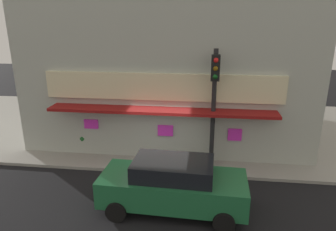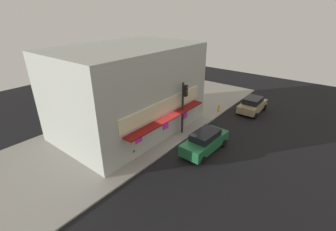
{
  "view_description": "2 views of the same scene",
  "coord_description": "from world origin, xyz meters",
  "px_view_note": "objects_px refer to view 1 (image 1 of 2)",
  "views": [
    {
      "loc": [
        1.78,
        -10.64,
        5.92
      ],
      "look_at": [
        0.22,
        1.95,
        1.84
      ],
      "focal_mm": 32.65,
      "sensor_mm": 36.0,
      "label": 1
    },
    {
      "loc": [
        -13.58,
        -9.8,
        10.45
      ],
      "look_at": [
        0.67,
        1.39,
        2.2
      ],
      "focal_mm": 25.19,
      "sensor_mm": 36.0,
      "label": 2
    }
  ],
  "objects_px": {
    "trash_can": "(130,139)",
    "potted_plant_by_window": "(85,137)",
    "potted_plant_by_doorway": "(224,137)",
    "parked_car_green": "(173,184)",
    "pedestrian": "(159,128)",
    "traffic_light": "(214,94)"
  },
  "relations": [
    {
      "from": "traffic_light",
      "to": "parked_car_green",
      "type": "distance_m",
      "value": 3.94
    },
    {
      "from": "potted_plant_by_window",
      "to": "parked_car_green",
      "type": "distance_m",
      "value": 5.85
    },
    {
      "from": "traffic_light",
      "to": "potted_plant_by_doorway",
      "type": "bearing_deg",
      "value": 72.23
    },
    {
      "from": "traffic_light",
      "to": "potted_plant_by_doorway",
      "type": "xyz_separation_m",
      "value": [
        0.58,
        1.81,
        -2.46
      ]
    },
    {
      "from": "potted_plant_by_doorway",
      "to": "potted_plant_by_window",
      "type": "xyz_separation_m",
      "value": [
        -6.24,
        -0.95,
        0.06
      ]
    },
    {
      "from": "pedestrian",
      "to": "potted_plant_by_window",
      "type": "xyz_separation_m",
      "value": [
        -3.29,
        -0.76,
        -0.3
      ]
    },
    {
      "from": "trash_can",
      "to": "potted_plant_by_doorway",
      "type": "xyz_separation_m",
      "value": [
        4.27,
        0.56,
        0.1
      ]
    },
    {
      "from": "potted_plant_by_doorway",
      "to": "parked_car_green",
      "type": "bearing_deg",
      "value": -110.93
    },
    {
      "from": "trash_can",
      "to": "traffic_light",
      "type": "bearing_deg",
      "value": -18.78
    },
    {
      "from": "trash_can",
      "to": "parked_car_green",
      "type": "height_order",
      "value": "parked_car_green"
    },
    {
      "from": "potted_plant_by_window",
      "to": "trash_can",
      "type": "bearing_deg",
      "value": 11.13
    },
    {
      "from": "traffic_light",
      "to": "potted_plant_by_doorway",
      "type": "height_order",
      "value": "traffic_light"
    },
    {
      "from": "traffic_light",
      "to": "potted_plant_by_window",
      "type": "height_order",
      "value": "traffic_light"
    },
    {
      "from": "potted_plant_by_doorway",
      "to": "potted_plant_by_window",
      "type": "height_order",
      "value": "potted_plant_by_window"
    },
    {
      "from": "trash_can",
      "to": "potted_plant_by_window",
      "type": "xyz_separation_m",
      "value": [
        -1.98,
        -0.39,
        0.16
      ]
    },
    {
      "from": "potted_plant_by_doorway",
      "to": "parked_car_green",
      "type": "distance_m",
      "value": 5.12
    },
    {
      "from": "parked_car_green",
      "to": "trash_can",
      "type": "bearing_deg",
      "value": 120.07
    },
    {
      "from": "trash_can",
      "to": "parked_car_green",
      "type": "bearing_deg",
      "value": -59.93
    },
    {
      "from": "trash_can",
      "to": "potted_plant_by_doorway",
      "type": "bearing_deg",
      "value": 7.46
    },
    {
      "from": "traffic_light",
      "to": "trash_can",
      "type": "distance_m",
      "value": 4.66
    },
    {
      "from": "traffic_light",
      "to": "potted_plant_by_window",
      "type": "relative_size",
      "value": 4.41
    },
    {
      "from": "potted_plant_by_window",
      "to": "traffic_light",
      "type": "bearing_deg",
      "value": -8.69
    }
  ]
}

